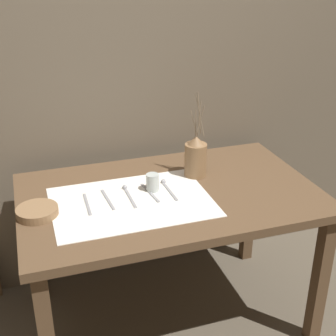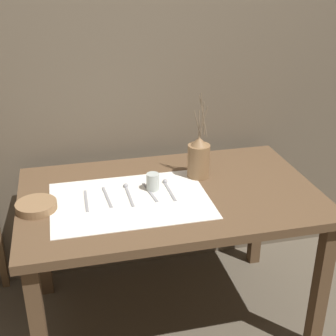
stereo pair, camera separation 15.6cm
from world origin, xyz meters
name	(u,v)px [view 1 (the left image)]	position (x,y,z in m)	size (l,w,h in m)	color
ground_plane	(169,316)	(0.00, 0.00, 0.00)	(12.00, 12.00, 0.00)	brown
stone_wall_back	(137,64)	(0.00, 0.52, 1.20)	(7.00, 0.06, 2.40)	#6B5E4C
wooden_table	(170,208)	(0.00, 0.00, 0.64)	(1.34, 0.83, 0.73)	brown
linen_cloth	(132,202)	(-0.19, -0.04, 0.73)	(0.69, 0.48, 0.00)	white
pitcher_with_flowers	(196,157)	(0.17, 0.12, 0.82)	(0.11, 0.11, 0.41)	olive
wooden_bowl	(37,212)	(-0.58, -0.03, 0.75)	(0.17, 0.17, 0.04)	#8E6B47
glass_tumbler_near	(152,182)	(-0.07, 0.03, 0.77)	(0.06, 0.06, 0.08)	#B7C1BC
fork_inner	(87,204)	(-0.37, -0.01, 0.73)	(0.02, 0.19, 0.00)	#939399
knife_center	(108,199)	(-0.28, 0.01, 0.73)	(0.03, 0.19, 0.00)	#939399
spoon_inner	(127,191)	(-0.19, 0.05, 0.73)	(0.02, 0.20, 0.02)	#939399
fork_outer	(150,193)	(-0.09, 0.01, 0.73)	(0.04, 0.19, 0.00)	#939399
spoon_outer	(166,185)	(0.00, 0.05, 0.73)	(0.02, 0.20, 0.02)	#939399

